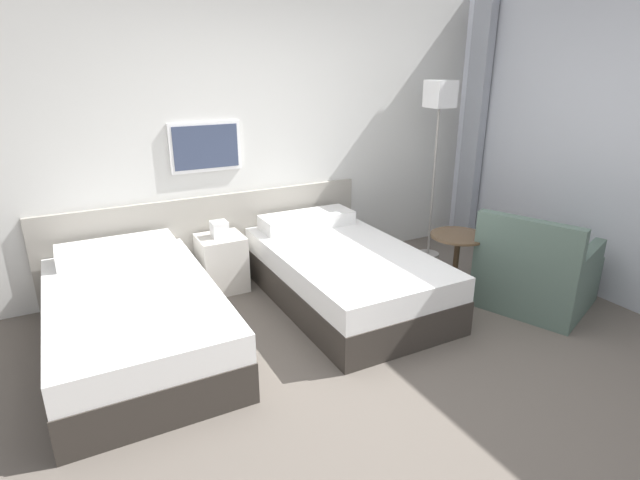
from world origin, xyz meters
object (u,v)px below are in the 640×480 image
bed_near_door (135,319)px  floor_lamp (439,110)px  bed_near_window (343,274)px  nightstand (222,262)px  side_table (457,253)px  armchair (535,275)px

bed_near_door → floor_lamp: 3.41m
bed_near_window → bed_near_door: bearing=180.0°
nightstand → side_table: size_ratio=1.12×
floor_lamp → armchair: bearing=-88.3°
armchair → nightstand: bearing=34.6°
bed_near_door → bed_near_window: (1.74, 0.00, 0.00)m
bed_near_window → floor_lamp: size_ratio=1.06×
bed_near_window → floor_lamp: floor_lamp is taller
bed_near_door → bed_near_window: bearing=0.0°
floor_lamp → side_table: 1.52m
nightstand → floor_lamp: size_ratio=0.36×
floor_lamp → side_table: bearing=-116.9°
side_table → armchair: size_ratio=0.54×
armchair → bed_near_door: bearing=53.9°
side_table → armchair: 0.68m
nightstand → side_table: (1.78, -1.11, 0.14)m
bed_near_door → side_table: (2.65, -0.40, 0.16)m
bed_near_window → nightstand: bearing=140.5°
side_table → bed_near_door: bearing=171.5°
bed_near_door → side_table: 2.69m
nightstand → side_table: bearing=-32.0°
nightstand → side_table: 2.11m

